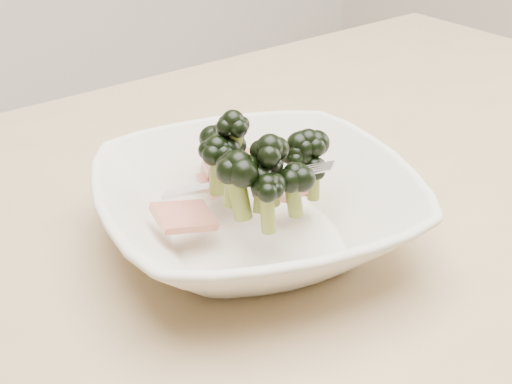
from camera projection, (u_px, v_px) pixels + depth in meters
dining_table at (316, 277)px, 0.75m from camera, size 1.20×0.80×0.75m
broccoli_dish at (256, 203)px, 0.61m from camera, size 0.34×0.34×0.12m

